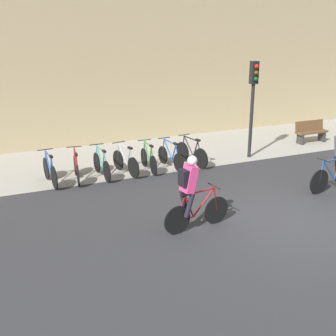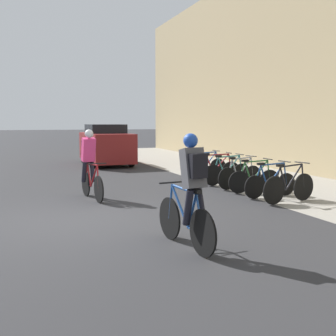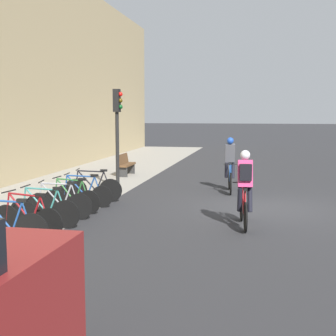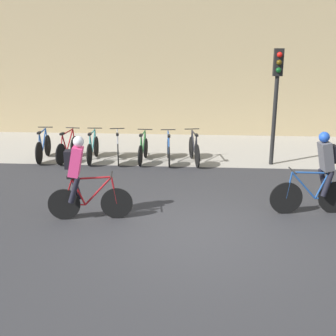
% 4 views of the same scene
% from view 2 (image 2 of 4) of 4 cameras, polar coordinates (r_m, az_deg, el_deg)
% --- Properties ---
extents(ground, '(200.00, 200.00, 0.00)m').
position_cam_2_polar(ground, '(8.69, -11.23, -6.92)').
color(ground, '#2B2B2D').
extents(cyclist_pink, '(1.74, 0.50, 1.77)m').
position_cam_2_polar(cyclist_pink, '(10.97, -10.59, 0.83)').
color(cyclist_pink, black).
rests_on(cyclist_pink, ground).
extents(cyclist_grey, '(1.76, 0.49, 1.79)m').
position_cam_2_polar(cyclist_grey, '(6.39, 3.08, -2.92)').
color(cyclist_grey, black).
rests_on(cyclist_grey, ground).
extents(parked_bike_0, '(0.46, 1.66, 0.97)m').
position_cam_2_polar(parked_bike_0, '(14.69, 5.12, 0.14)').
color(parked_bike_0, black).
rests_on(parked_bike_0, ground).
extents(parked_bike_1, '(0.46, 1.69, 0.96)m').
position_cam_2_polar(parked_bike_1, '(13.99, 6.50, -0.22)').
color(parked_bike_1, black).
rests_on(parked_bike_1, ground).
extents(parked_bike_2, '(0.46, 1.69, 0.96)m').
position_cam_2_polar(parked_bike_2, '(13.30, 8.03, -0.57)').
color(parked_bike_2, black).
rests_on(parked_bike_2, ground).
extents(parked_bike_3, '(0.48, 1.62, 0.96)m').
position_cam_2_polar(parked_bike_3, '(12.62, 9.73, -0.97)').
color(parked_bike_3, black).
rests_on(parked_bike_3, ground).
extents(parked_bike_4, '(0.46, 1.58, 0.95)m').
position_cam_2_polar(parked_bike_4, '(11.96, 11.61, -1.45)').
color(parked_bike_4, black).
rests_on(parked_bike_4, ground).
extents(parked_bike_5, '(0.46, 1.66, 0.94)m').
position_cam_2_polar(parked_bike_5, '(11.31, 13.71, -1.96)').
color(parked_bike_5, black).
rests_on(parked_bike_5, ground).
extents(parked_bike_6, '(0.49, 1.68, 0.98)m').
position_cam_2_polar(parked_bike_6, '(10.68, 16.08, -2.37)').
color(parked_bike_6, black).
rests_on(parked_bike_6, ground).
extents(parked_car, '(4.30, 1.84, 1.85)m').
position_cam_2_polar(parked_car, '(19.65, -8.40, 3.08)').
color(parked_car, maroon).
rests_on(parked_car, ground).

